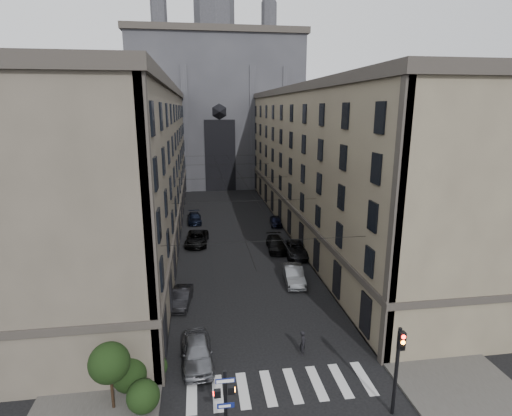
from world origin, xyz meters
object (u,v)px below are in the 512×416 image
car_right_midfar (276,244)px  car_right_far (276,221)px  pedestrian_signal_left (225,401)px  car_left_far (194,218)px  pedestrian (303,343)px  car_right_midnear (296,249)px  car_left_near (197,352)px  traffic_light_right (398,361)px  car_left_midnear (181,297)px  gothic_tower (216,100)px  car_right_near (294,275)px  car_left_midfar (197,238)px

car_right_midfar → car_right_far: (1.88, 9.83, -0.07)m
pedestrian_signal_left → car_left_far: 39.91m
car_right_midfar → pedestrian: bearing=-92.8°
car_right_midnear → pedestrian: pedestrian is taller
car_left_near → car_right_midnear: car_left_near is taller
traffic_light_right → pedestrian: 7.40m
car_left_midnear → car_right_midfar: bearing=56.3°
gothic_tower → car_left_near: gothic_tower is taller
car_left_far → car_right_near: (9.40, -22.17, 0.12)m
car_left_far → car_right_near: car_right_near is taller
car_right_near → car_right_far: bearing=88.8°
car_left_near → car_right_far: size_ratio=1.24×
car_left_midfar → car_right_far: size_ratio=1.42×
gothic_tower → car_left_midfar: (-4.87, -43.34, -17.03)m
car_right_midnear → car_right_far: 11.90m
car_left_midnear → car_right_near: car_right_near is taller
pedestrian_signal_left → car_left_midnear: 15.05m
pedestrian_signal_left → car_left_far: pedestrian_signal_left is taller
gothic_tower → car_right_far: bearing=-80.4°
pedestrian_signal_left → traffic_light_right: (9.11, 0.42, 0.97)m
car_left_far → gothic_tower: bearing=79.0°
car_left_midnear → pedestrian: size_ratio=2.46×
car_left_near → pedestrian: pedestrian is taller
car_left_far → car_left_midfar: bearing=-90.3°
car_left_near → car_left_far: (-0.30, 33.35, -0.14)m
car_left_near → car_right_midfar: size_ratio=0.95×
gothic_tower → pedestrian_signal_left: gothic_tower is taller
car_left_near → car_right_far: (11.09, 30.12, -0.16)m
car_right_near → car_right_midnear: bearing=79.0°
car_right_midfar → gothic_tower: bearing=98.6°
car_left_near → car_right_midnear: size_ratio=0.87×
car_left_midfar → car_right_midfar: bearing=-14.6°
car_left_midnear → car_right_near: size_ratio=0.86×
gothic_tower → traffic_light_right: size_ratio=11.15×
traffic_light_right → pedestrian: traffic_light_right is taller
car_left_midnear → car_right_midnear: 15.93m
car_left_midfar → car_right_midfar: car_left_midfar is taller
car_left_near → car_right_far: bearing=66.9°
pedestrian_signal_left → car_left_near: size_ratio=0.82×
car_right_midnear → pedestrian_signal_left: bearing=-108.8°
gothic_tower → car_left_near: (-4.89, -66.96, -16.97)m
car_right_far → pedestrian: bearing=-92.5°
car_right_midfar → car_right_far: bearing=82.5°
car_left_midfar → car_right_midnear: size_ratio=1.00×
car_left_midnear → car_left_far: size_ratio=0.89×
gothic_tower → car_left_near: bearing=-94.2°
car_right_midfar → car_right_far: size_ratio=1.30×
gothic_tower → car_left_near: size_ratio=11.93×
car_left_midnear → car_left_far: 25.15m
car_left_midfar → pedestrian: pedestrian is taller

